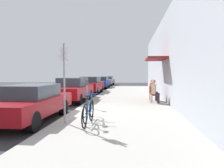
{
  "coord_description": "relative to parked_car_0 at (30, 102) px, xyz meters",
  "views": [
    {
      "loc": [
        2.63,
        -9.02,
        1.76
      ],
      "look_at": [
        0.89,
        8.47,
        0.85
      ],
      "focal_mm": 33.99,
      "sensor_mm": 36.0,
      "label": 1
    }
  ],
  "objects": [
    {
      "name": "parked_car_1",
      "position": [
        0.0,
        5.44,
        0.05
      ],
      "size": [
        1.8,
        4.4,
        1.47
      ],
      "color": "maroon",
      "rests_on": "ground_plane"
    },
    {
      "name": "parked_car_4",
      "position": [
        0.0,
        23.16,
        -0.01
      ],
      "size": [
        1.8,
        4.4,
        1.3
      ],
      "color": "#B7B7BC",
      "rests_on": "ground_plane"
    },
    {
      "name": "parked_car_2",
      "position": [
        0.0,
        10.87,
        0.05
      ],
      "size": [
        1.8,
        4.4,
        1.45
      ],
      "color": "maroon",
      "rests_on": "ground_plane"
    },
    {
      "name": "cafe_chair_1",
      "position": [
        4.86,
        5.36,
        -0.07
      ],
      "size": [
        0.49,
        0.49,
        0.87
      ],
      "color": "maroon",
      "rests_on": "sidewalk_slab"
    },
    {
      "name": "cafe_chair_0",
      "position": [
        4.86,
        4.46,
        -0.07
      ],
      "size": [
        0.54,
        0.54,
        0.87
      ],
      "color": "maroon",
      "rests_on": "sidewalk_slab"
    },
    {
      "name": "sidewalk_slab",
      "position": [
        3.35,
        3.69,
        -0.64
      ],
      "size": [
        4.5,
        32.0,
        0.12
      ],
      "primitive_type": "cube",
      "color": "#9E9B93",
      "rests_on": "ground_plane"
    },
    {
      "name": "building_facade",
      "position": [
        5.74,
        3.7,
        1.94
      ],
      "size": [
        1.4,
        32.0,
        5.27
      ],
      "color": "#999EA8",
      "rests_on": "ground_plane"
    },
    {
      "name": "ground_plane",
      "position": [
        1.1,
        1.69,
        -0.7
      ],
      "size": [
        60.0,
        60.0,
        0.0
      ],
      "primitive_type": "plane",
      "color": "#2D2D30"
    },
    {
      "name": "seated_patron_1",
      "position": [
        4.92,
        5.37,
        0.12
      ],
      "size": [
        0.46,
        0.4,
        1.29
      ],
      "color": "#232838",
      "rests_on": "sidewalk_slab"
    },
    {
      "name": "seated_patron_0",
      "position": [
        4.92,
        4.44,
        0.12
      ],
      "size": [
        0.49,
        0.44,
        1.29
      ],
      "color": "#232838",
      "rests_on": "sidewalk_slab"
    },
    {
      "name": "bicycle_0",
      "position": [
        2.31,
        -0.74,
        -0.22
      ],
      "size": [
        0.46,
        1.71,
        0.9
      ],
      "color": "black",
      "rests_on": "sidewalk_slab"
    },
    {
      "name": "parked_car_3",
      "position": [
        0.0,
        17.11,
        0.0
      ],
      "size": [
        1.8,
        4.4,
        1.33
      ],
      "color": "navy",
      "rests_on": "ground_plane"
    },
    {
      "name": "bicycle_1",
      "position": [
        2.21,
        -0.18,
        -0.22
      ],
      "size": [
        0.46,
        1.71,
        0.9
      ],
      "color": "black",
      "rests_on": "sidewalk_slab"
    },
    {
      "name": "parking_meter",
      "position": [
        1.55,
        2.5,
        0.19
      ],
      "size": [
        0.12,
        0.1,
        1.32
      ],
      "color": "slate",
      "rests_on": "sidewalk_slab"
    },
    {
      "name": "parked_car_0",
      "position": [
        0.0,
        0.0,
        0.0
      ],
      "size": [
        1.8,
        4.4,
        1.33
      ],
      "color": "maroon",
      "rests_on": "ground_plane"
    },
    {
      "name": "street_sign",
      "position": [
        1.5,
        -0.63,
        0.94
      ],
      "size": [
        0.32,
        0.06,
        2.6
      ],
      "color": "gray",
      "rests_on": "sidewalk_slab"
    }
  ]
}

